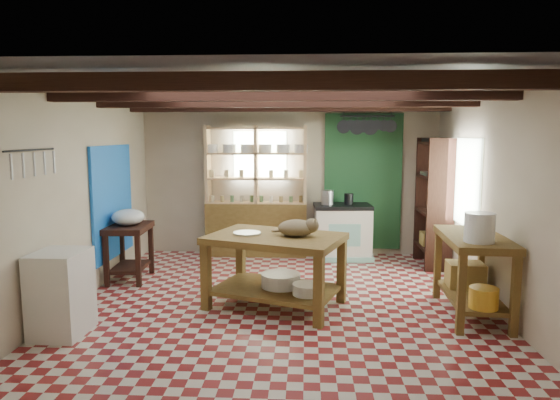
# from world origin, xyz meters

# --- Properties ---
(floor) EXTENTS (5.00, 5.00, 0.02)m
(floor) POSITION_xyz_m (0.00, 0.00, -0.01)
(floor) COLOR maroon
(floor) RESTS_ON ground
(ceiling) EXTENTS (5.00, 5.00, 0.02)m
(ceiling) POSITION_xyz_m (0.00, 0.00, 2.60)
(ceiling) COLOR #4A494E
(ceiling) RESTS_ON wall_back
(wall_back) EXTENTS (5.00, 0.04, 2.60)m
(wall_back) POSITION_xyz_m (0.00, 2.50, 1.30)
(wall_back) COLOR beige
(wall_back) RESTS_ON floor
(wall_front) EXTENTS (5.00, 0.04, 2.60)m
(wall_front) POSITION_xyz_m (0.00, -2.50, 1.30)
(wall_front) COLOR beige
(wall_front) RESTS_ON floor
(wall_left) EXTENTS (0.04, 5.00, 2.60)m
(wall_left) POSITION_xyz_m (-2.50, 0.00, 1.30)
(wall_left) COLOR beige
(wall_left) RESTS_ON floor
(wall_right) EXTENTS (0.04, 5.00, 2.60)m
(wall_right) POSITION_xyz_m (2.50, 0.00, 1.30)
(wall_right) COLOR beige
(wall_right) RESTS_ON floor
(ceiling_beams) EXTENTS (5.00, 3.80, 0.15)m
(ceiling_beams) POSITION_xyz_m (0.00, 0.00, 2.48)
(ceiling_beams) COLOR black
(ceiling_beams) RESTS_ON ceiling
(blue_wall_patch) EXTENTS (0.04, 1.40, 1.60)m
(blue_wall_patch) POSITION_xyz_m (-2.47, 0.90, 1.10)
(blue_wall_patch) COLOR blue
(blue_wall_patch) RESTS_ON wall_left
(green_wall_patch) EXTENTS (1.30, 0.04, 2.30)m
(green_wall_patch) POSITION_xyz_m (1.25, 2.47, 1.25)
(green_wall_patch) COLOR #1E4C28
(green_wall_patch) RESTS_ON wall_back
(window_back) EXTENTS (0.90, 0.02, 0.80)m
(window_back) POSITION_xyz_m (-0.50, 2.48, 1.70)
(window_back) COLOR #B5CCB4
(window_back) RESTS_ON wall_back
(window_right) EXTENTS (0.02, 1.30, 1.20)m
(window_right) POSITION_xyz_m (2.48, 1.00, 1.40)
(window_right) COLOR #B5CCB4
(window_right) RESTS_ON wall_right
(utensil_rail) EXTENTS (0.06, 0.90, 0.28)m
(utensil_rail) POSITION_xyz_m (-2.44, -1.20, 1.78)
(utensil_rail) COLOR black
(utensil_rail) RESTS_ON wall_left
(pot_rack) EXTENTS (0.86, 0.12, 0.36)m
(pot_rack) POSITION_xyz_m (1.25, 2.05, 2.18)
(pot_rack) COLOR black
(pot_rack) RESTS_ON ceiling
(shelving_unit) EXTENTS (1.70, 0.34, 2.20)m
(shelving_unit) POSITION_xyz_m (-0.55, 2.31, 1.10)
(shelving_unit) COLOR tan
(shelving_unit) RESTS_ON floor
(tall_rack) EXTENTS (0.40, 0.86, 2.00)m
(tall_rack) POSITION_xyz_m (2.28, 1.80, 1.00)
(tall_rack) COLOR black
(tall_rack) RESTS_ON floor
(work_table) EXTENTS (1.79, 1.48, 0.87)m
(work_table) POSITION_xyz_m (-0.07, -0.22, 0.43)
(work_table) COLOR brown
(work_table) RESTS_ON floor
(stove) EXTENTS (0.96, 0.68, 0.91)m
(stove) POSITION_xyz_m (0.89, 2.15, 0.45)
(stove) COLOR white
(stove) RESTS_ON floor
(prep_table) EXTENTS (0.58, 0.81, 0.79)m
(prep_table) POSITION_xyz_m (-2.20, 0.75, 0.40)
(prep_table) COLOR black
(prep_table) RESTS_ON floor
(white_cabinet) EXTENTS (0.50, 0.60, 0.87)m
(white_cabinet) POSITION_xyz_m (-2.22, -1.19, 0.44)
(white_cabinet) COLOR silver
(white_cabinet) RESTS_ON floor
(right_counter) EXTENTS (0.72, 1.33, 0.93)m
(right_counter) POSITION_xyz_m (2.18, -0.42, 0.46)
(right_counter) COLOR brown
(right_counter) RESTS_ON floor
(cat) EXTENTS (0.49, 0.40, 0.20)m
(cat) POSITION_xyz_m (0.18, -0.26, 0.97)
(cat) COLOR #87724E
(cat) RESTS_ON work_table
(steel_tray) EXTENTS (0.43, 0.43, 0.02)m
(steel_tray) POSITION_xyz_m (-0.42, -0.15, 0.88)
(steel_tray) COLOR #A9A9B1
(steel_tray) RESTS_ON work_table
(basin_large) EXTENTS (0.60, 0.60, 0.16)m
(basin_large) POSITION_xyz_m (-0.01, -0.19, 0.31)
(basin_large) COLOR silver
(basin_large) RESTS_ON work_table
(basin_small) EXTENTS (0.45, 0.45, 0.12)m
(basin_small) POSITION_xyz_m (0.32, -0.47, 0.29)
(basin_small) COLOR silver
(basin_small) RESTS_ON work_table
(kettle_left) EXTENTS (0.22, 0.22, 0.24)m
(kettle_left) POSITION_xyz_m (0.64, 2.14, 1.03)
(kettle_left) COLOR #A9A9B1
(kettle_left) RESTS_ON stove
(kettle_right) EXTENTS (0.15, 0.15, 0.18)m
(kettle_right) POSITION_xyz_m (0.99, 2.16, 1.00)
(kettle_right) COLOR black
(kettle_right) RESTS_ON stove
(enamel_bowl) EXTENTS (0.47, 0.47, 0.23)m
(enamel_bowl) POSITION_xyz_m (-2.20, 0.75, 0.90)
(enamel_bowl) COLOR silver
(enamel_bowl) RESTS_ON prep_table
(white_bucket) EXTENTS (0.33, 0.33, 0.31)m
(white_bucket) POSITION_xyz_m (2.11, -0.77, 1.08)
(white_bucket) COLOR silver
(white_bucket) RESTS_ON right_counter
(wicker_basket) EXTENTS (0.43, 0.35, 0.29)m
(wicker_basket) POSITION_xyz_m (2.20, -0.12, 0.39)
(wicker_basket) COLOR #A58542
(wicker_basket) RESTS_ON right_counter
(yellow_tub) EXTENTS (0.31, 0.31, 0.22)m
(yellow_tub) POSITION_xyz_m (2.16, -0.87, 0.36)
(yellow_tub) COLOR gold
(yellow_tub) RESTS_ON right_counter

